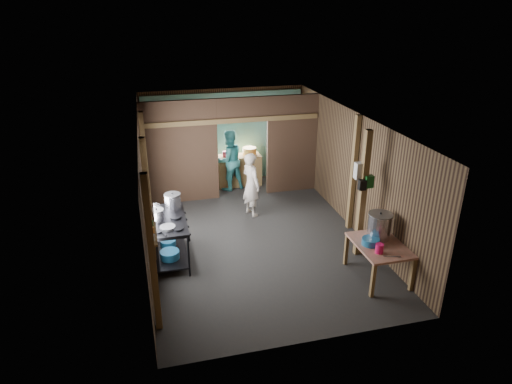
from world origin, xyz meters
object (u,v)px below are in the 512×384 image
object	(u,v)px
stock_pot	(379,226)
yellow_tub	(250,151)
prep_table	(378,261)
gas_range	(168,240)
pink_bucket	(379,248)
cook	(251,184)
stove_pot_large	(173,201)

from	to	relation	value
stock_pot	yellow_tub	bearing A→B (deg)	105.01
prep_table	stock_pot	bearing A→B (deg)	70.18
gas_range	prep_table	distance (m)	4.02
prep_table	yellow_tub	size ratio (longest dim) A/B	3.09
gas_range	pink_bucket	bearing A→B (deg)	-27.11
gas_range	cook	xyz separation A→B (m)	(2.07, 1.61, 0.33)
cook	pink_bucket	bearing A→B (deg)	-178.58
cook	prep_table	bearing A→B (deg)	-174.52
yellow_tub	stock_pot	bearing A→B (deg)	-74.99
prep_table	cook	xyz separation A→B (m)	(-1.64, 3.17, 0.43)
stove_pot_large	pink_bucket	distance (m)	4.09
prep_table	stock_pot	size ratio (longest dim) A/B	2.26
gas_range	yellow_tub	distance (m)	4.37
stock_pot	cook	distance (m)	3.41
prep_table	gas_range	bearing A→B (deg)	157.26
stove_pot_large	yellow_tub	distance (m)	3.86
yellow_tub	cook	xyz separation A→B (m)	(-0.42, -1.94, -0.18)
prep_table	stock_pot	distance (m)	0.63
stove_pot_large	stock_pot	world-z (taller)	stove_pot_large
pink_bucket	cook	distance (m)	3.74
gas_range	pink_bucket	distance (m)	4.00
stock_pot	cook	world-z (taller)	cook
pink_bucket	gas_range	bearing A→B (deg)	152.89
gas_range	prep_table	bearing A→B (deg)	-22.74
gas_range	yellow_tub	size ratio (longest dim) A/B	4.02
stove_pot_large	gas_range	bearing A→B (deg)	-109.82
stock_pot	prep_table	bearing A→B (deg)	-109.82
gas_range	yellow_tub	xyz separation A→B (m)	(2.49, 3.55, 0.51)
gas_range	stock_pot	xyz separation A→B (m)	(3.79, -1.32, 0.48)
stock_pot	pink_bucket	distance (m)	0.57
pink_bucket	yellow_tub	size ratio (longest dim) A/B	0.45
prep_table	pink_bucket	world-z (taller)	pink_bucket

